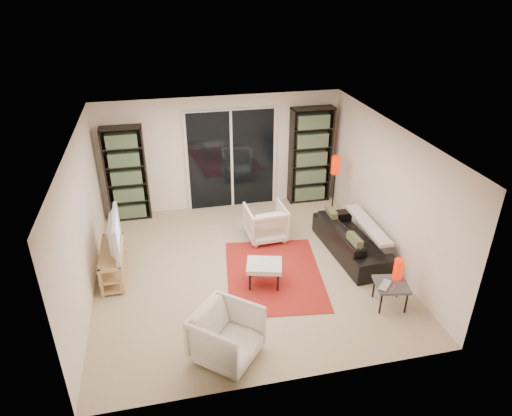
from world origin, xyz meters
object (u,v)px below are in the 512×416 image
object	(u,v)px
bookshelf_left	(126,174)
bookshelf_right	(310,156)
armchair_back	(266,222)
ottoman	(264,266)
armchair_front	(227,335)
sofa	(352,240)
floor_lamp	(335,172)
tv_stand	(113,263)
side_table	(391,286)

from	to	relation	value
bookshelf_left	bookshelf_right	size ratio (longest dim) A/B	0.93
armchair_back	ottoman	world-z (taller)	armchair_back
armchair_front	ottoman	size ratio (longest dim) A/B	1.21
bookshelf_left	sofa	xyz separation A→B (m)	(3.93, -2.26, -0.70)
bookshelf_right	floor_lamp	world-z (taller)	bookshelf_right
bookshelf_right	ottoman	distance (m)	3.36
tv_stand	armchair_back	world-z (taller)	armchair_back
armchair_front	bookshelf_right	bearing A→B (deg)	9.90
bookshelf_right	ottoman	bearing A→B (deg)	-120.88
armchair_front	ottoman	world-z (taller)	armchair_front
ottoman	side_table	size ratio (longest dim) A/B	1.18
armchair_back	side_table	xyz separation A→B (m)	(1.38, -2.35, 0.02)
bookshelf_right	sofa	bearing A→B (deg)	-88.05
bookshelf_right	side_table	bearing A→B (deg)	-89.12
floor_lamp	armchair_front	bearing A→B (deg)	-128.95
sofa	tv_stand	bearing A→B (deg)	83.20
bookshelf_right	sofa	distance (m)	2.39
sofa	floor_lamp	distance (m)	1.62
bookshelf_right	side_table	distance (m)	3.82
tv_stand	bookshelf_right	bearing A→B (deg)	26.69
tv_stand	sofa	xyz separation A→B (m)	(4.17, -0.20, 0.02)
bookshelf_right	armchair_front	bearing A→B (deg)	-120.73
tv_stand	side_table	distance (m)	4.48
sofa	ottoman	xyz separation A→B (m)	(-1.77, -0.56, 0.07)
bookshelf_left	tv_stand	distance (m)	2.19
bookshelf_left	ottoman	distance (m)	3.61
bookshelf_right	tv_stand	world-z (taller)	bookshelf_right
tv_stand	side_table	xyz separation A→B (m)	(4.15, -1.70, 0.09)
ottoman	side_table	xyz separation A→B (m)	(1.75, -0.93, 0.01)
sofa	ottoman	distance (m)	1.85
bookshelf_right	armchair_back	xyz separation A→B (m)	(-1.32, -1.40, -0.71)
bookshelf_left	side_table	bearing A→B (deg)	-43.83
tv_stand	side_table	world-z (taller)	tv_stand
ottoman	side_table	distance (m)	1.98
armchair_back	armchair_front	distance (m)	3.10
tv_stand	armchair_back	bearing A→B (deg)	13.28
armchair_back	floor_lamp	bearing A→B (deg)	-162.65
armchair_front	floor_lamp	bearing A→B (deg)	1.68
bookshelf_left	floor_lamp	world-z (taller)	bookshelf_left
tv_stand	armchair_front	bearing A→B (deg)	-54.71
tv_stand	side_table	bearing A→B (deg)	-22.22
side_table	floor_lamp	xyz separation A→B (m)	(0.19, 2.93, 0.64)
tv_stand	bookshelf_left	bearing A→B (deg)	83.30
armchair_back	armchair_front	bearing A→B (deg)	64.02
side_table	tv_stand	bearing A→B (deg)	157.78
side_table	bookshelf_left	bearing A→B (deg)	136.17
bookshelf_left	floor_lamp	xyz separation A→B (m)	(4.10, -0.82, 0.02)
sofa	bookshelf_right	bearing A→B (deg)	-2.08
armchair_front	side_table	bearing A→B (deg)	-38.27
side_table	floor_lamp	distance (m)	3.01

